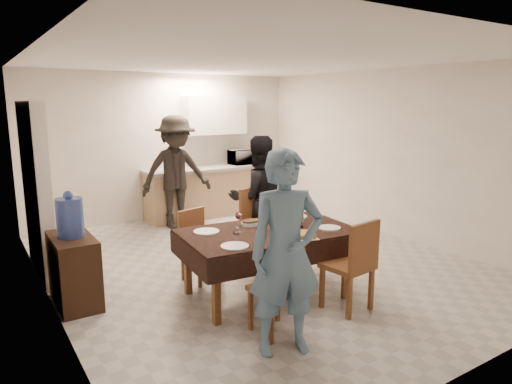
% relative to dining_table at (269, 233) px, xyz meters
% --- Properties ---
extents(floor, '(5.00, 6.00, 0.02)m').
position_rel_dining_table_xyz_m(floor, '(0.43, 0.90, -0.69)').
color(floor, beige).
rests_on(floor, ground).
extents(ceiling, '(5.00, 6.00, 0.02)m').
position_rel_dining_table_xyz_m(ceiling, '(0.43, 0.90, 1.91)').
color(ceiling, white).
rests_on(ceiling, wall_back).
extents(wall_back, '(5.00, 0.02, 2.60)m').
position_rel_dining_table_xyz_m(wall_back, '(0.43, 3.90, 0.61)').
color(wall_back, white).
rests_on(wall_back, floor).
extents(wall_front, '(5.00, 0.02, 2.60)m').
position_rel_dining_table_xyz_m(wall_front, '(0.43, -2.10, 0.61)').
color(wall_front, white).
rests_on(wall_front, floor).
extents(wall_left, '(0.02, 6.00, 2.60)m').
position_rel_dining_table_xyz_m(wall_left, '(-2.07, 0.90, 0.61)').
color(wall_left, white).
rests_on(wall_left, floor).
extents(wall_right, '(0.02, 6.00, 2.60)m').
position_rel_dining_table_xyz_m(wall_right, '(2.93, 0.90, 0.61)').
color(wall_right, white).
rests_on(wall_right, floor).
extents(stub_partition, '(0.15, 1.40, 2.10)m').
position_rel_dining_table_xyz_m(stub_partition, '(-1.99, 2.10, 0.36)').
color(stub_partition, white).
rests_on(stub_partition, floor).
extents(kitchen_base_cabinet, '(2.20, 0.60, 0.86)m').
position_rel_dining_table_xyz_m(kitchen_base_cabinet, '(1.03, 3.58, -0.26)').
color(kitchen_base_cabinet, tan).
rests_on(kitchen_base_cabinet, floor).
extents(kitchen_worktop, '(2.24, 0.64, 0.05)m').
position_rel_dining_table_xyz_m(kitchen_worktop, '(1.03, 3.58, 0.20)').
color(kitchen_worktop, '#9FA09B').
rests_on(kitchen_worktop, kitchen_base_cabinet).
extents(upper_cabinet, '(1.20, 0.34, 0.70)m').
position_rel_dining_table_xyz_m(upper_cabinet, '(1.33, 3.72, 1.16)').
color(upper_cabinet, white).
rests_on(upper_cabinet, wall_back).
extents(dining_table, '(1.94, 1.25, 0.72)m').
position_rel_dining_table_xyz_m(dining_table, '(0.00, 0.00, 0.00)').
color(dining_table, black).
rests_on(dining_table, floor).
extents(chair_near_left, '(0.40, 0.40, 0.46)m').
position_rel_dining_table_xyz_m(chair_near_left, '(-0.45, -0.83, -0.17)').
color(chair_near_left, brown).
rests_on(chair_near_left, floor).
extents(chair_near_right, '(0.48, 0.48, 0.51)m').
position_rel_dining_table_xyz_m(chair_near_right, '(0.45, -0.84, -0.11)').
color(chair_near_right, brown).
rests_on(chair_near_right, floor).
extents(chair_far_left, '(0.46, 0.46, 0.45)m').
position_rel_dining_table_xyz_m(chair_far_left, '(-0.45, 0.67, -0.17)').
color(chair_far_left, brown).
rests_on(chair_far_left, floor).
extents(chair_far_right, '(0.57, 0.58, 0.55)m').
position_rel_dining_table_xyz_m(chair_far_right, '(0.45, 0.65, -0.07)').
color(chair_far_right, brown).
rests_on(chair_far_right, floor).
extents(console, '(0.39, 0.79, 0.73)m').
position_rel_dining_table_xyz_m(console, '(-1.85, 0.89, -0.32)').
color(console, '#321E10').
rests_on(console, floor).
extents(water_jug, '(0.27, 0.27, 0.40)m').
position_rel_dining_table_xyz_m(water_jug, '(-1.85, 0.89, 0.24)').
color(water_jug, '#3A54A9').
rests_on(water_jug, console).
extents(wine_bottle, '(0.08, 0.08, 0.32)m').
position_rel_dining_table_xyz_m(wine_bottle, '(-0.05, 0.05, 0.20)').
color(wine_bottle, black).
rests_on(wine_bottle, dining_table).
extents(water_pitcher, '(0.14, 0.14, 0.22)m').
position_rel_dining_table_xyz_m(water_pitcher, '(0.35, -0.05, 0.14)').
color(water_pitcher, white).
rests_on(water_pitcher, dining_table).
extents(savoury_tart, '(0.45, 0.39, 0.05)m').
position_rel_dining_table_xyz_m(savoury_tart, '(0.10, -0.38, 0.06)').
color(savoury_tart, '#B98C36').
rests_on(savoury_tart, dining_table).
extents(salad_bowl, '(0.19, 0.19, 0.07)m').
position_rel_dining_table_xyz_m(salad_bowl, '(0.30, 0.18, 0.07)').
color(salad_bowl, silver).
rests_on(salad_bowl, dining_table).
extents(mushroom_dish, '(0.22, 0.22, 0.04)m').
position_rel_dining_table_xyz_m(mushroom_dish, '(-0.05, 0.28, 0.05)').
color(mushroom_dish, silver).
rests_on(mushroom_dish, dining_table).
extents(wine_glass_a, '(0.08, 0.08, 0.18)m').
position_rel_dining_table_xyz_m(wine_glass_a, '(-0.55, -0.25, 0.12)').
color(wine_glass_a, white).
rests_on(wine_glass_a, dining_table).
extents(wine_glass_b, '(0.08, 0.08, 0.19)m').
position_rel_dining_table_xyz_m(wine_glass_b, '(0.55, 0.25, 0.13)').
color(wine_glass_b, white).
rests_on(wine_glass_b, dining_table).
extents(wine_glass_c, '(0.08, 0.08, 0.18)m').
position_rel_dining_table_xyz_m(wine_glass_c, '(-0.20, 0.30, 0.12)').
color(wine_glass_c, white).
rests_on(wine_glass_c, dining_table).
extents(plate_near_left, '(0.27, 0.27, 0.02)m').
position_rel_dining_table_xyz_m(plate_near_left, '(-0.60, -0.30, 0.04)').
color(plate_near_left, silver).
rests_on(plate_near_left, dining_table).
extents(plate_near_right, '(0.25, 0.25, 0.01)m').
position_rel_dining_table_xyz_m(plate_near_right, '(0.60, -0.30, 0.04)').
color(plate_near_right, silver).
rests_on(plate_near_right, dining_table).
extents(plate_far_left, '(0.28, 0.28, 0.02)m').
position_rel_dining_table_xyz_m(plate_far_left, '(-0.60, 0.30, 0.04)').
color(plate_far_left, silver).
rests_on(plate_far_left, dining_table).
extents(plate_far_right, '(0.28, 0.28, 0.02)m').
position_rel_dining_table_xyz_m(plate_far_right, '(0.60, 0.30, 0.04)').
color(plate_far_right, silver).
rests_on(plate_far_right, dining_table).
extents(microwave, '(0.50, 0.34, 0.28)m').
position_rel_dining_table_xyz_m(microwave, '(1.85, 3.58, 0.36)').
color(microwave, white).
rests_on(microwave, kitchen_worktop).
extents(person_near, '(0.73, 0.59, 1.73)m').
position_rel_dining_table_xyz_m(person_near, '(-0.55, -1.05, 0.17)').
color(person_near, '#5C82A1').
rests_on(person_near, floor).
extents(person_far, '(0.92, 0.79, 1.66)m').
position_rel_dining_table_xyz_m(person_far, '(0.55, 1.05, 0.14)').
color(person_far, black).
rests_on(person_far, floor).
extents(person_kitchen, '(1.21, 0.70, 1.88)m').
position_rel_dining_table_xyz_m(person_kitchen, '(0.28, 3.13, 0.25)').
color(person_kitchen, black).
rests_on(person_kitchen, floor).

